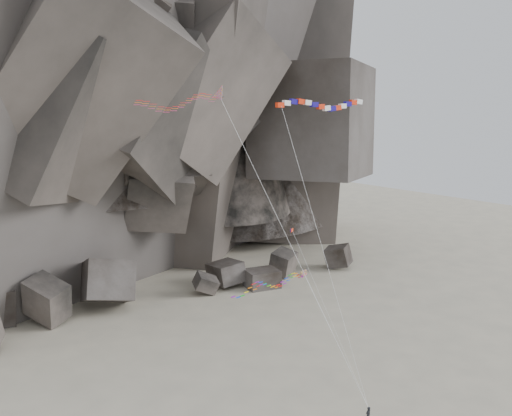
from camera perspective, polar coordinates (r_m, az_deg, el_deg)
ground at (r=64.78m, az=2.44°, el=-17.61°), size 260.00×260.00×0.00m
headland at (r=120.59m, az=-19.63°, el=15.22°), size 110.00×70.00×84.00m
boulder_field at (r=89.15m, az=-13.79°, el=-8.29°), size 72.67×17.65×8.75m
kite_flyer at (r=59.24m, az=11.15°, el=-19.56°), size 0.70×0.48×2.00m
delta_kite at (r=52.38m, az=-8.06°, el=10.43°), size 17.67×12.51×30.59m
banner_kite at (r=62.00m, az=6.62°, el=10.11°), size 11.27×12.30×29.34m
parafoil_kite at (r=62.73m, az=1.10°, el=-7.63°), size 12.06×14.22×9.93m
pennant_kite at (r=62.70m, az=4.90°, el=-5.23°), size 2.13×13.95×14.99m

